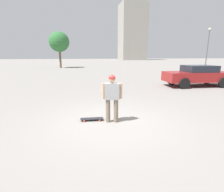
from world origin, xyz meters
The scene contains 7 objects.
ground_plane centered at (0.00, 0.00, 0.00)m, with size 220.00×220.00×0.00m, color gray.
person centered at (0.00, 0.00, 0.92)m, with size 0.30×0.64×1.58m.
skateboard centered at (0.26, 0.64, 0.06)m, with size 0.32×0.78×0.08m.
car_parked_near centered at (5.49, -7.45, 0.79)m, with size 2.32×4.71×1.48m.
building_block_distant centered at (78.45, -27.38, 12.81)m, with size 10.30×11.84×25.63m.
tree_distant centered at (27.32, 3.30, 4.42)m, with size 3.43×3.43×6.17m.
lamp_post centered at (13.61, -14.92, 3.16)m, with size 0.28×0.28×5.35m.
Camera 1 is at (-5.36, 1.19, 2.17)m, focal length 28.00 mm.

